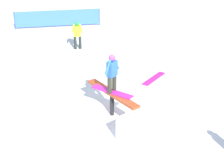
% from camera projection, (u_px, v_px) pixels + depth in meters
% --- Properties ---
extents(ground_plane, '(60.00, 60.00, 0.00)m').
position_uv_depth(ground_plane, '(112.00, 114.00, 10.11)').
color(ground_plane, white).
extents(rail_feature, '(2.40, 0.65, 0.82)m').
position_uv_depth(rail_feature, '(112.00, 96.00, 9.84)').
color(rail_feature, black).
rests_on(rail_feature, ground).
extents(snow_kicker_ramp, '(2.01, 1.76, 0.65)m').
position_uv_depth(snow_kicker_ramp, '(158.00, 136.00, 8.45)').
color(snow_kicker_ramp, white).
rests_on(snow_kicker_ramp, ground).
extents(main_rider_on_rail, '(1.42, 0.91, 1.25)m').
position_uv_depth(main_rider_on_rail, '(112.00, 74.00, 9.55)').
color(main_rider_on_rail, '#C02297').
rests_on(main_rider_on_rail, rail_feature).
extents(bystander_yellow, '(0.27, 0.61, 1.42)m').
position_uv_depth(bystander_yellow, '(77.00, 34.00, 15.87)').
color(bystander_yellow, black).
rests_on(bystander_yellow, ground).
extents(loose_snowboard_white, '(1.48, 0.89, 0.02)m').
position_uv_depth(loose_snowboard_white, '(88.00, 66.00, 13.92)').
color(loose_snowboard_white, white).
rests_on(loose_snowboard_white, ground).
extents(loose_snowboard_magenta, '(0.95, 1.51, 0.02)m').
position_uv_depth(loose_snowboard_magenta, '(154.00, 78.00, 12.70)').
color(loose_snowboard_magenta, '#C42198').
rests_on(loose_snowboard_magenta, ground).
extents(safety_fence, '(1.55, 5.22, 1.10)m').
position_uv_depth(safety_fence, '(58.00, 18.00, 19.92)').
color(safety_fence, blue).
rests_on(safety_fence, ground).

